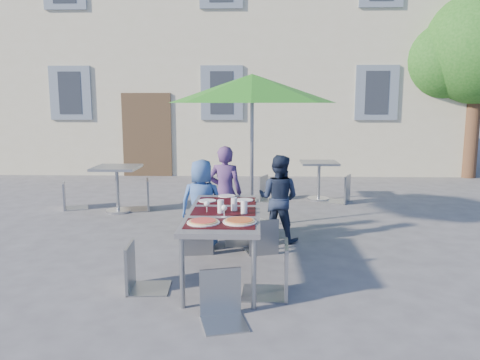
{
  "coord_description": "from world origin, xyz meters",
  "views": [
    {
      "loc": [
        0.91,
        -4.88,
        1.95
      ],
      "look_at": [
        0.7,
        1.1,
        0.96
      ],
      "focal_mm": 35.0,
      "sensor_mm": 36.0,
      "label": 1
    }
  ],
  "objects_px": {
    "child_0": "(202,204)",
    "chair_2": "(262,215)",
    "chair_3": "(139,239)",
    "bg_chair_l_0": "(69,179)",
    "chair_5": "(222,267)",
    "bg_chair_r_0": "(141,176)",
    "dining_table": "(224,216)",
    "child_1": "(225,192)",
    "bg_chair_l_1": "(268,173)",
    "bg_chair_r_1": "(342,172)",
    "cafe_table_0": "(117,179)",
    "child_2": "(278,198)",
    "patio_umbrella": "(252,90)",
    "chair_0": "(198,216)",
    "chair_4": "(276,237)",
    "pizza_near_right": "(240,221)",
    "cafe_table_1": "(319,173)",
    "chair_1": "(240,210)",
    "pizza_near_left": "(203,222)"
  },
  "relations": [
    {
      "from": "child_0",
      "to": "bg_chair_l_1",
      "type": "relative_size",
      "value": 1.25
    },
    {
      "from": "chair_0",
      "to": "chair_3",
      "type": "xyz_separation_m",
      "value": [
        -0.46,
        -1.22,
        0.05
      ]
    },
    {
      "from": "chair_3",
      "to": "patio_umbrella",
      "type": "xyz_separation_m",
      "value": [
        1.15,
        2.56,
        1.59
      ]
    },
    {
      "from": "chair_5",
      "to": "bg_chair_l_0",
      "type": "xyz_separation_m",
      "value": [
        -3.15,
        4.41,
        0.05
      ]
    },
    {
      "from": "chair_0",
      "to": "bg_chair_l_1",
      "type": "xyz_separation_m",
      "value": [
        1.0,
        3.34,
        0.06
      ]
    },
    {
      "from": "bg_chair_r_0",
      "to": "chair_1",
      "type": "bearing_deg",
      "value": -48.79
    },
    {
      "from": "dining_table",
      "to": "child_2",
      "type": "bearing_deg",
      "value": 64.26
    },
    {
      "from": "chair_3",
      "to": "cafe_table_0",
      "type": "height_order",
      "value": "chair_3"
    },
    {
      "from": "bg_chair_r_1",
      "to": "chair_4",
      "type": "bearing_deg",
      "value": -108.05
    },
    {
      "from": "dining_table",
      "to": "child_1",
      "type": "distance_m",
      "value": 1.51
    },
    {
      "from": "child_0",
      "to": "cafe_table_0",
      "type": "height_order",
      "value": "child_0"
    },
    {
      "from": "child_2",
      "to": "chair_1",
      "type": "distance_m",
      "value": 0.6
    },
    {
      "from": "child_0",
      "to": "chair_2",
      "type": "height_order",
      "value": "child_0"
    },
    {
      "from": "child_2",
      "to": "patio_umbrella",
      "type": "bearing_deg",
      "value": -41.22
    },
    {
      "from": "patio_umbrella",
      "to": "bg_chair_l_1",
      "type": "xyz_separation_m",
      "value": [
        0.31,
        2.0,
        -1.58
      ]
    },
    {
      "from": "pizza_near_left",
      "to": "chair_2",
      "type": "height_order",
      "value": "chair_2"
    },
    {
      "from": "child_1",
      "to": "cafe_table_1",
      "type": "distance_m",
      "value": 3.25
    },
    {
      "from": "chair_2",
      "to": "patio_umbrella",
      "type": "distance_m",
      "value": 2.09
    },
    {
      "from": "bg_chair_r_0",
      "to": "chair_4",
      "type": "bearing_deg",
      "value": -58.81
    },
    {
      "from": "cafe_table_1",
      "to": "bg_chair_r_1",
      "type": "relative_size",
      "value": 0.75
    },
    {
      "from": "pizza_near_right",
      "to": "cafe_table_1",
      "type": "relative_size",
      "value": 0.44
    },
    {
      "from": "bg_chair_l_0",
      "to": "cafe_table_1",
      "type": "bearing_deg",
      "value": 11.53
    },
    {
      "from": "chair_0",
      "to": "chair_5",
      "type": "height_order",
      "value": "chair_0"
    },
    {
      "from": "child_2",
      "to": "child_1",
      "type": "bearing_deg",
      "value": 12.52
    },
    {
      "from": "chair_3",
      "to": "bg_chair_l_1",
      "type": "bearing_deg",
      "value": 72.27
    },
    {
      "from": "child_1",
      "to": "bg_chair_r_1",
      "type": "distance_m",
      "value": 3.31
    },
    {
      "from": "chair_3",
      "to": "bg_chair_l_0",
      "type": "distance_m",
      "value": 4.36
    },
    {
      "from": "chair_4",
      "to": "bg_chair_l_0",
      "type": "distance_m",
      "value": 5.29
    },
    {
      "from": "patio_umbrella",
      "to": "bg_chair_r_0",
      "type": "distance_m",
      "value": 2.78
    },
    {
      "from": "chair_5",
      "to": "bg_chair_l_1",
      "type": "bearing_deg",
      "value": 84.11
    },
    {
      "from": "chair_3",
      "to": "bg_chair_l_1",
      "type": "height_order",
      "value": "bg_chair_l_1"
    },
    {
      "from": "chair_3",
      "to": "pizza_near_left",
      "type": "bearing_deg",
      "value": -8.81
    },
    {
      "from": "cafe_table_0",
      "to": "child_2",
      "type": "bearing_deg",
      "value": -30.71
    },
    {
      "from": "child_1",
      "to": "bg_chair_r_0",
      "type": "distance_m",
      "value": 2.42
    },
    {
      "from": "child_0",
      "to": "child_1",
      "type": "relative_size",
      "value": 0.89
    },
    {
      "from": "child_2",
      "to": "chair_3",
      "type": "bearing_deg",
      "value": 71.02
    },
    {
      "from": "child_0",
      "to": "cafe_table_1",
      "type": "distance_m",
      "value": 3.76
    },
    {
      "from": "child_1",
      "to": "bg_chair_l_1",
      "type": "distance_m",
      "value": 2.71
    },
    {
      "from": "dining_table",
      "to": "chair_3",
      "type": "xyz_separation_m",
      "value": [
        -0.86,
        -0.43,
        -0.15
      ]
    },
    {
      "from": "child_2",
      "to": "bg_chair_r_0",
      "type": "bearing_deg",
      "value": -17.01
    },
    {
      "from": "chair_3",
      "to": "bg_chair_l_1",
      "type": "distance_m",
      "value": 4.78
    },
    {
      "from": "chair_4",
      "to": "child_1",
      "type": "bearing_deg",
      "value": 107.72
    },
    {
      "from": "dining_table",
      "to": "bg_chair_r_1",
      "type": "distance_m",
      "value": 4.53
    },
    {
      "from": "chair_2",
      "to": "bg_chair_r_0",
      "type": "xyz_separation_m",
      "value": [
        -2.18,
        2.46,
        0.11
      ]
    },
    {
      "from": "chair_0",
      "to": "cafe_table_0",
      "type": "distance_m",
      "value": 2.85
    },
    {
      "from": "chair_5",
      "to": "bg_chair_r_0",
      "type": "bearing_deg",
      "value": 112.29
    },
    {
      "from": "dining_table",
      "to": "bg_chair_l_0",
      "type": "xyz_separation_m",
      "value": [
        -3.1,
        3.3,
        -0.15
      ]
    },
    {
      "from": "chair_1",
      "to": "cafe_table_0",
      "type": "height_order",
      "value": "chair_1"
    },
    {
      "from": "chair_0",
      "to": "patio_umbrella",
      "type": "relative_size",
      "value": 0.34
    },
    {
      "from": "chair_3",
      "to": "patio_umbrella",
      "type": "bearing_deg",
      "value": 65.84
    }
  ]
}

